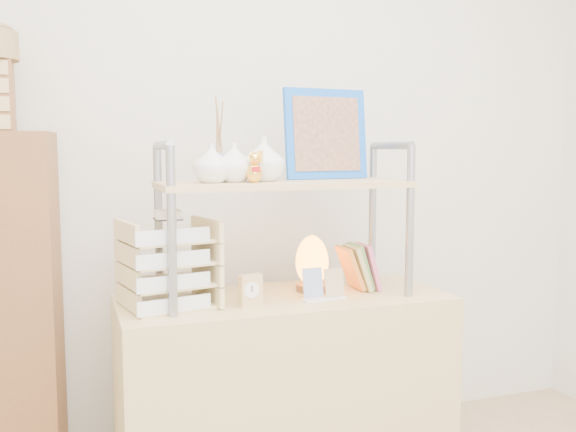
# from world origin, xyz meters

# --- Properties ---
(desk) EXTENTS (1.20, 0.50, 0.75)m
(desk) POSITION_xyz_m (0.00, 1.20, 0.38)
(desk) COLOR tan
(desk) RESTS_ON ground
(hutch) EXTENTS (0.90, 0.34, 0.77)m
(hutch) POSITION_xyz_m (-0.02, 1.21, 1.19)
(hutch) COLOR gray
(hutch) RESTS_ON desk
(letter_tray) EXTENTS (0.32, 0.31, 0.33)m
(letter_tray) POSITION_xyz_m (-0.42, 1.18, 0.88)
(letter_tray) COLOR #D0B57D
(letter_tray) RESTS_ON desk
(salt_lamp) EXTENTS (0.14, 0.13, 0.21)m
(salt_lamp) POSITION_xyz_m (0.13, 1.25, 0.86)
(salt_lamp) COLOR brown
(salt_lamp) RESTS_ON desk
(desk_clock) EXTENTS (0.08, 0.05, 0.11)m
(desk_clock) POSITION_xyz_m (-0.16, 1.10, 0.81)
(desk_clock) COLOR tan
(desk_clock) RESTS_ON desk
(postcard_stand) EXTENTS (0.17, 0.06, 0.12)m
(postcard_stand) POSITION_xyz_m (0.12, 1.11, 0.78)
(postcard_stand) COLOR white
(postcard_stand) RESTS_ON desk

